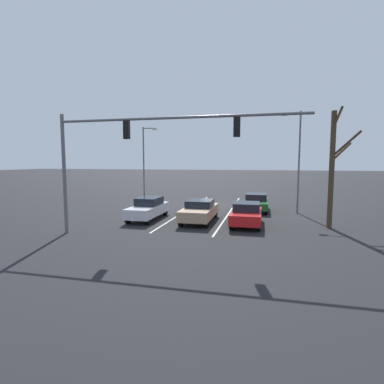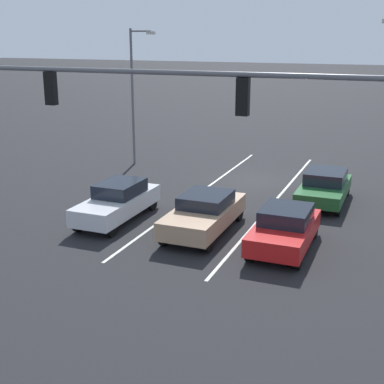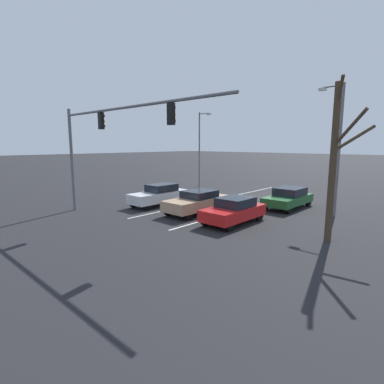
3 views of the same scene
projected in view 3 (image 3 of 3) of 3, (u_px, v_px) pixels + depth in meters
The scene contains 11 objects.
ground_plane at pixel (257, 197), 25.54m from camera, with size 240.00×240.00×0.00m, color black.
lane_stripe_left_divider at pixel (258, 205), 22.15m from camera, with size 0.12×17.95×0.01m, color silver.
lane_stripe_center_divider at pixel (219, 199), 24.61m from camera, with size 0.12×17.95×0.01m, color silver.
car_red_leftlane_front at pixel (234, 210), 17.02m from camera, with size 1.87×4.10×1.47m.
car_tan_midlane_front at pixel (198, 201), 19.54m from camera, with size 1.93×4.73×1.47m.
car_silver_rightlane_front at pixel (159, 195), 22.04m from camera, with size 1.70×4.58×1.55m.
car_darkgreen_leftlane_second at pixel (288, 197), 21.08m from camera, with size 1.93×4.35×1.43m.
traffic_signal_gantry at pixel (104, 134), 16.96m from camera, with size 13.30×0.37×6.74m.
street_lamp_right_shoulder at pixel (200, 145), 30.64m from camera, with size 1.53×0.24×7.62m.
street_lamp_left_shoulder at pixel (337, 142), 18.09m from camera, with size 1.51×0.24×8.04m.
bare_tree_near at pixel (335, 159), 13.39m from camera, with size 1.57×2.01×7.33m.
Camera 3 is at (-13.00, 22.23, 4.48)m, focal length 28.00 mm.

